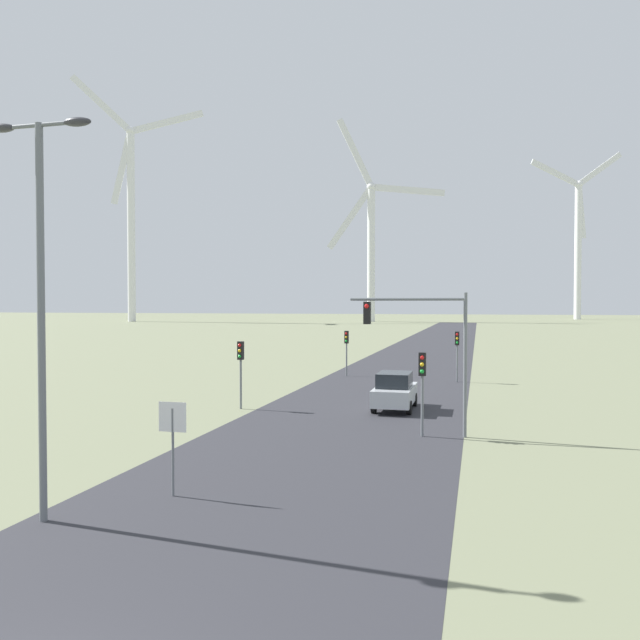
% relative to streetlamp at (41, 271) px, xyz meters
% --- Properties ---
extents(road_surface, '(10.00, 240.00, 0.01)m').
position_rel_streetlamp_xyz_m(road_surface, '(4.50, 41.22, -5.94)').
color(road_surface, '#2D2D33').
rests_on(road_surface, ground).
extents(streetlamp, '(2.77, 0.32, 9.47)m').
position_rel_streetlamp_xyz_m(streetlamp, '(0.00, 0.00, 0.00)').
color(streetlamp, slate).
rests_on(streetlamp, ground).
extents(stop_sign_near, '(0.81, 0.07, 2.55)m').
position_rel_streetlamp_xyz_m(stop_sign_near, '(2.08, 2.51, -4.16)').
color(stop_sign_near, slate).
rests_on(stop_sign_near, ground).
extents(traffic_light_post_near_left, '(0.28, 0.34, 3.33)m').
position_rel_streetlamp_xyz_m(traffic_light_post_near_left, '(-1.30, 15.98, -3.50)').
color(traffic_light_post_near_left, slate).
rests_on(traffic_light_post_near_left, ground).
extents(traffic_light_post_near_right, '(0.28, 0.34, 3.28)m').
position_rel_streetlamp_xyz_m(traffic_light_post_near_right, '(7.91, 11.75, -3.54)').
color(traffic_light_post_near_right, slate).
rests_on(traffic_light_post_near_right, ground).
extents(traffic_light_post_mid_left, '(0.28, 0.33, 3.24)m').
position_rel_streetlamp_xyz_m(traffic_light_post_mid_left, '(0.88, 30.86, -3.57)').
color(traffic_light_post_mid_left, slate).
rests_on(traffic_light_post_mid_left, ground).
extents(traffic_light_post_mid_right, '(0.28, 0.33, 3.34)m').
position_rel_streetlamp_xyz_m(traffic_light_post_mid_right, '(8.65, 29.34, -3.49)').
color(traffic_light_post_mid_right, slate).
rests_on(traffic_light_post_mid_right, ground).
extents(traffic_light_mast_overhead, '(4.59, 0.35, 5.61)m').
position_rel_streetlamp_xyz_m(traffic_light_mast_overhead, '(7.89, 12.02, -1.92)').
color(traffic_light_mast_overhead, slate).
rests_on(traffic_light_mast_overhead, ground).
extents(car_approaching, '(1.88, 4.11, 1.83)m').
position_rel_streetlamp_xyz_m(car_approaching, '(6.07, 17.65, -5.03)').
color(car_approaching, '#B7BCC1').
rests_on(car_approaching, ground).
extents(wind_turbine_far_left, '(33.49, 16.36, 69.57)m').
position_rel_streetlamp_xyz_m(wind_turbine_far_left, '(-86.91, 147.85, 27.22)').
color(wind_turbine_far_left, white).
rests_on(wind_turbine_far_left, ground).
extents(wind_turbine_left, '(32.69, 9.49, 57.90)m').
position_rel_streetlamp_xyz_m(wind_turbine_left, '(-19.96, 164.13, 18.70)').
color(wind_turbine_left, white).
rests_on(wind_turbine_left, ground).
extents(wind_turbine_center, '(29.32, 11.18, 54.90)m').
position_rel_streetlamp_xyz_m(wind_turbine_center, '(41.32, 205.91, 21.05)').
color(wind_turbine_center, white).
rests_on(wind_turbine_center, ground).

